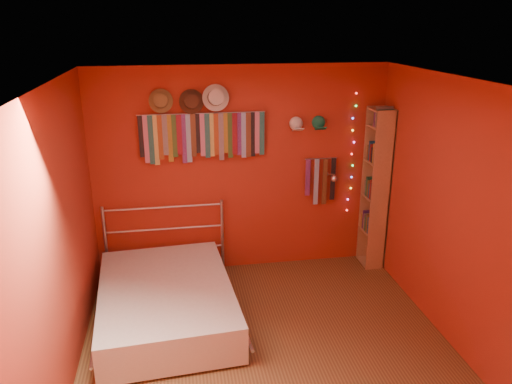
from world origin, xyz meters
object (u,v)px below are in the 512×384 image
tie_rack (202,135)px  reading_lamp (333,178)px  bookshelf (378,188)px  bed (166,301)px

tie_rack → reading_lamp: tie_rack is taller
tie_rack → bookshelf: bookshelf is taller
bookshelf → bed: bookshelf is taller
reading_lamp → bookshelf: size_ratio=0.16×
reading_lamp → bed: bearing=-157.6°
bookshelf → tie_rack: bearing=175.8°
tie_rack → bookshelf: 2.24m
reading_lamp → bed: reading_lamp is taller
bed → tie_rack: bearing=60.2°
reading_lamp → bookshelf: bearing=3.2°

